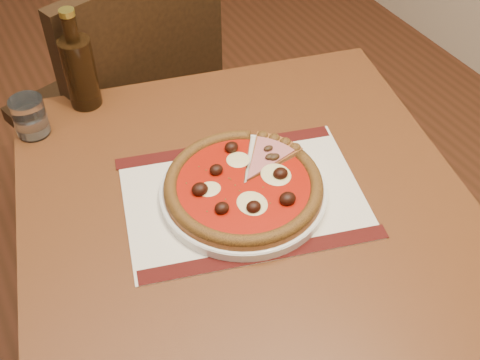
# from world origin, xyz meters

# --- Properties ---
(table) EXTENTS (0.96, 0.96, 0.75)m
(table) POSITION_xyz_m (0.89, -0.60, 0.65)
(table) COLOR brown
(table) RESTS_ON ground
(chair_far) EXTENTS (0.56, 0.56, 0.95)m
(chair_far) POSITION_xyz_m (0.88, 0.02, 0.54)
(chair_far) COLOR black
(chair_far) RESTS_ON ground
(placemat) EXTENTS (0.49, 0.40, 0.00)m
(placemat) POSITION_xyz_m (0.89, -0.59, 0.75)
(placemat) COLOR beige
(placemat) RESTS_ON table
(plate) EXTENTS (0.30, 0.30, 0.02)m
(plate) POSITION_xyz_m (0.89, -0.59, 0.76)
(plate) COLOR white
(plate) RESTS_ON placemat
(pizza) EXTENTS (0.28, 0.28, 0.04)m
(pizza) POSITION_xyz_m (0.89, -0.59, 0.78)
(pizza) COLOR #A95A28
(pizza) RESTS_ON plate
(ham_slice) EXTENTS (0.14, 0.11, 0.02)m
(ham_slice) POSITION_xyz_m (0.97, -0.53, 0.78)
(ham_slice) COLOR #A95A28
(ham_slice) RESTS_ON plate
(water_glass) EXTENTS (0.08, 0.08, 0.08)m
(water_glass) POSITION_xyz_m (0.60, -0.23, 0.79)
(water_glass) COLOR white
(water_glass) RESTS_ON table
(bottle) EXTENTS (0.07, 0.07, 0.22)m
(bottle) POSITION_xyz_m (0.73, -0.19, 0.84)
(bottle) COLOR #311D0C
(bottle) RESTS_ON table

